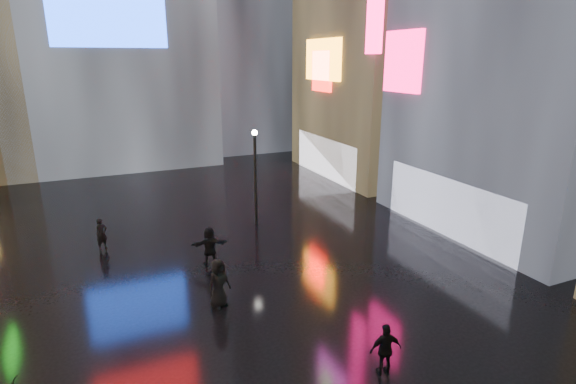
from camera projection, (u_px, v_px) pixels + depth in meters
ground at (221, 248)px, 21.58m from camera, size 140.00×140.00×0.00m
lamp_far at (255, 172)px, 23.93m from camera, size 0.30×0.30×5.20m
pedestrian_3 at (386, 349)px, 12.78m from camera, size 1.00×0.57×1.60m
pedestrian_4 at (219, 283)px, 16.30m from camera, size 1.06×0.89×1.85m
pedestrian_5 at (210, 246)px, 19.66m from camera, size 1.66×0.78×1.72m
pedestrian_6 at (102, 234)px, 21.23m from camera, size 0.67×0.59×1.54m
umbrella_2 at (217, 248)px, 15.90m from camera, size 1.39×1.40×0.92m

